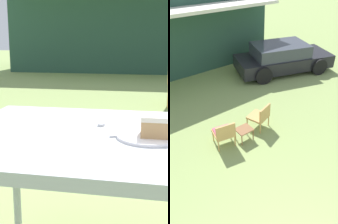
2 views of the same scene
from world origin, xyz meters
The scene contains 4 objects.
parked_car centered at (5.53, 6.47, 0.62)m, with size 4.57×2.96×1.26m.
wicker_chair_cushioned centered at (0.88, 3.88, 0.46)m, with size 0.62×0.62×0.82m.
wicker_chair_plain centered at (2.13, 3.86, 0.46)m, with size 0.67×0.67×0.82m.
garden_side_table centered at (1.44, 3.74, 0.33)m, with size 0.44×0.38×0.38m.
Camera 2 is at (-1.22, -0.14, 4.31)m, focal length 35.00 mm.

